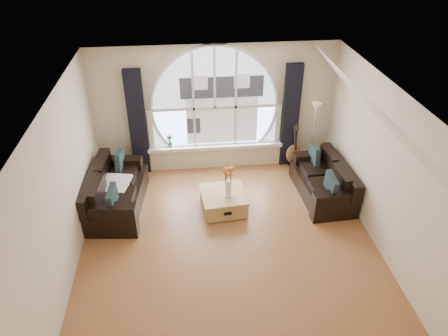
# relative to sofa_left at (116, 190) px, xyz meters

# --- Properties ---
(ground) EXTENTS (5.00, 5.50, 0.01)m
(ground) POSITION_rel_sofa_left_xyz_m (2.01, -1.37, -0.40)
(ground) COLOR brown
(ground) RESTS_ON ground
(ceiling) EXTENTS (5.00, 5.50, 0.01)m
(ceiling) POSITION_rel_sofa_left_xyz_m (2.01, -1.37, 2.30)
(ceiling) COLOR silver
(ceiling) RESTS_ON ground
(wall_back) EXTENTS (5.00, 0.01, 2.70)m
(wall_back) POSITION_rel_sofa_left_xyz_m (2.01, 1.38, 0.95)
(wall_back) COLOR beige
(wall_back) RESTS_ON ground
(wall_left) EXTENTS (0.01, 5.50, 2.70)m
(wall_left) POSITION_rel_sofa_left_xyz_m (-0.49, -1.37, 0.95)
(wall_left) COLOR beige
(wall_left) RESTS_ON ground
(wall_right) EXTENTS (0.01, 5.50, 2.70)m
(wall_right) POSITION_rel_sofa_left_xyz_m (4.51, -1.37, 0.95)
(wall_right) COLOR beige
(wall_right) RESTS_ON ground
(attic_slope) EXTENTS (0.92, 5.50, 0.72)m
(attic_slope) POSITION_rel_sofa_left_xyz_m (4.21, -1.37, 1.95)
(attic_slope) COLOR silver
(attic_slope) RESTS_ON ground
(arched_window) EXTENTS (2.60, 0.06, 2.15)m
(arched_window) POSITION_rel_sofa_left_xyz_m (2.01, 1.35, 1.23)
(arched_window) COLOR silver
(arched_window) RESTS_ON wall_back
(window_sill) EXTENTS (2.90, 0.22, 0.08)m
(window_sill) POSITION_rel_sofa_left_xyz_m (2.01, 1.28, 0.11)
(window_sill) COLOR white
(window_sill) RESTS_ON wall_back
(window_frame) EXTENTS (2.76, 0.08, 2.15)m
(window_frame) POSITION_rel_sofa_left_xyz_m (2.01, 1.32, 1.23)
(window_frame) COLOR white
(window_frame) RESTS_ON wall_back
(neighbor_house) EXTENTS (1.70, 0.02, 1.50)m
(neighbor_house) POSITION_rel_sofa_left_xyz_m (2.16, 1.34, 1.10)
(neighbor_house) COLOR silver
(neighbor_house) RESTS_ON wall_back
(curtain_left) EXTENTS (0.35, 0.12, 2.30)m
(curtain_left) POSITION_rel_sofa_left_xyz_m (0.41, 1.26, 0.75)
(curtain_left) COLOR black
(curtain_left) RESTS_ON ground
(curtain_right) EXTENTS (0.35, 0.12, 2.30)m
(curtain_right) POSITION_rel_sofa_left_xyz_m (3.61, 1.26, 0.75)
(curtain_right) COLOR black
(curtain_right) RESTS_ON ground
(sofa_left) EXTENTS (1.11, 1.92, 0.81)m
(sofa_left) POSITION_rel_sofa_left_xyz_m (0.00, 0.00, 0.00)
(sofa_left) COLOR black
(sofa_left) RESTS_ON ground
(sofa_right) EXTENTS (0.93, 1.71, 0.74)m
(sofa_right) POSITION_rel_sofa_left_xyz_m (4.01, -0.04, 0.00)
(sofa_right) COLOR black
(sofa_right) RESTS_ON ground
(coffee_chest) EXTENTS (0.90, 0.90, 0.41)m
(coffee_chest) POSITION_rel_sofa_left_xyz_m (2.01, -0.28, -0.20)
(coffee_chest) COLOR #A88145
(coffee_chest) RESTS_ON ground
(throw_blanket) EXTENTS (0.65, 0.65, 0.10)m
(throw_blanket) POSITION_rel_sofa_left_xyz_m (-0.00, 0.04, 0.10)
(throw_blanket) COLOR silver
(throw_blanket) RESTS_ON sofa_left
(vase_flowers) EXTENTS (0.24, 0.24, 0.70)m
(vase_flowers) POSITION_rel_sofa_left_xyz_m (2.10, -0.37, 0.36)
(vase_flowers) COLOR white
(vase_flowers) RESTS_ON coffee_chest
(floor_lamp) EXTENTS (0.24, 0.24, 1.60)m
(floor_lamp) POSITION_rel_sofa_left_xyz_m (4.01, 0.88, 0.40)
(floor_lamp) COLOR #B2B2B2
(floor_lamp) RESTS_ON ground
(guitar) EXTENTS (0.42, 0.35, 1.06)m
(guitar) POSITION_rel_sofa_left_xyz_m (3.71, 1.14, 0.13)
(guitar) COLOR brown
(guitar) RESTS_ON ground
(potted_plant) EXTENTS (0.17, 0.15, 0.28)m
(potted_plant) POSITION_rel_sofa_left_xyz_m (1.03, 1.28, 0.29)
(potted_plant) COLOR #1E6023
(potted_plant) RESTS_ON window_sill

